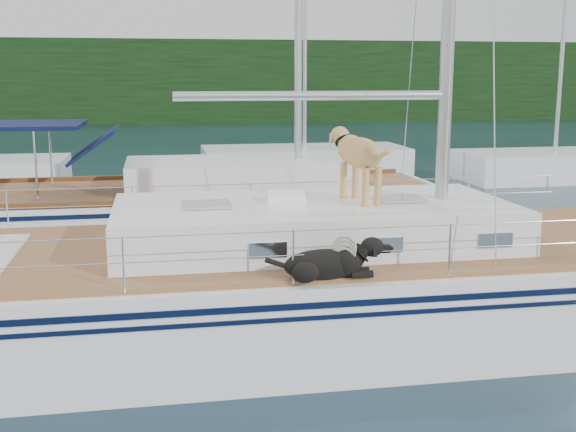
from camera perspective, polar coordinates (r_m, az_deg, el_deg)
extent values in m
plane|color=black|center=(9.91, -2.67, -9.44)|extent=(120.00, 120.00, 0.00)
cube|color=black|center=(54.22, -9.26, 10.43)|extent=(90.00, 3.00, 6.00)
cube|color=#595147|center=(55.49, -9.21, 7.96)|extent=(92.00, 1.00, 1.20)
cube|color=white|center=(9.75, -2.70, -6.68)|extent=(12.00, 3.80, 1.40)
cube|color=#94623B|center=(9.55, -2.74, -2.51)|extent=(11.52, 3.50, 0.06)
cube|color=white|center=(9.62, 1.97, -0.54)|extent=(5.20, 2.50, 0.55)
cylinder|color=silver|center=(9.43, 2.04, 9.48)|extent=(3.60, 0.12, 0.12)
cylinder|color=silver|center=(7.73, -1.04, -1.25)|extent=(10.56, 0.01, 0.01)
cylinder|color=silver|center=(11.14, -3.97, 2.52)|extent=(10.56, 0.01, 0.01)
cube|color=#1B37AC|center=(10.98, -2.68, -0.40)|extent=(0.83, 0.65, 0.06)
cube|color=white|center=(9.62, -0.11, 1.51)|extent=(0.54, 0.46, 0.13)
torus|color=#C0B598|center=(7.93, 4.49, -2.46)|extent=(0.35, 0.21, 0.34)
cube|color=white|center=(15.35, -8.05, -0.39)|extent=(11.00, 3.50, 1.30)
cube|color=#94623B|center=(15.24, -8.11, 2.01)|extent=(10.56, 3.29, 0.06)
cube|color=white|center=(15.28, -3.64, 3.45)|extent=(4.80, 2.30, 0.55)
cube|color=#0D1838|center=(15.30, -20.40, 6.75)|extent=(2.40, 2.30, 0.08)
cube|color=white|center=(25.92, 1.30, 4.26)|extent=(7.20, 3.00, 1.10)
cylinder|color=silver|center=(25.86, 1.36, 16.68)|extent=(0.14, 0.14, 11.00)
cube|color=white|center=(26.03, 20.27, 3.61)|extent=(6.40, 3.00, 1.10)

